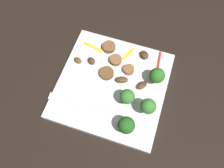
{
  "coord_description": "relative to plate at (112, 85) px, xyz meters",
  "views": [
    {
      "loc": [
        -0.07,
        0.23,
        0.53
      ],
      "look_at": [
        0.0,
        0.0,
        0.02
      ],
      "focal_mm": 36.9,
      "sensor_mm": 36.0,
      "label": 1
    }
  ],
  "objects": [
    {
      "name": "broccoli_floret_0",
      "position": [
        -0.1,
        0.04,
        0.04
      ],
      "size": [
        0.04,
        0.04,
        0.05
      ],
      "color": "#408630",
      "rests_on": "plate"
    },
    {
      "name": "mushroom_1",
      "position": [
        0.1,
        -0.03,
        0.01
      ],
      "size": [
        0.03,
        0.02,
        0.01
      ],
      "primitive_type": "ellipsoid",
      "rotation": [
        0.0,
        0.0,
        2.78
      ],
      "color": "brown",
      "rests_on": "plate"
    },
    {
      "name": "mushroom_2",
      "position": [
        -0.07,
        -0.02,
        0.01
      ],
      "size": [
        0.03,
        0.03,
        0.01
      ],
      "primitive_type": "ellipsoid",
      "rotation": [
        0.0,
        0.0,
        4.07
      ],
      "color": "#422B19",
      "rests_on": "plate"
    },
    {
      "name": "ground_plane",
      "position": [
        0.0,
        0.0,
        -0.01
      ],
      "size": [
        1.4,
        1.4,
        0.0
      ],
      "primitive_type": "plane",
      "color": "black"
    },
    {
      "name": "sausage_slice_3",
      "position": [
        -0.03,
        -0.05,
        0.01
      ],
      "size": [
        0.04,
        0.04,
        0.01
      ],
      "primitive_type": "cylinder",
      "rotation": [
        0.0,
        0.0,
        1.04
      ],
      "color": "brown",
      "rests_on": "plate"
    },
    {
      "name": "fork",
      "position": [
        0.06,
        0.07,
        0.01
      ],
      "size": [
        0.18,
        0.02,
        0.0
      ],
      "rotation": [
        0.0,
        0.0,
        0.04
      ],
      "color": "silver",
      "rests_on": "plate"
    },
    {
      "name": "mushroom_3",
      "position": [
        -0.05,
        -0.1,
        0.01
      ],
      "size": [
        0.03,
        0.03,
        0.01
      ],
      "primitive_type": "ellipsoid",
      "rotation": [
        0.0,
        0.0,
        5.47
      ],
      "color": "#422B19",
      "rests_on": "plate"
    },
    {
      "name": "pepper_strip_0",
      "position": [
        0.08,
        -0.09,
        0.01
      ],
      "size": [
        0.06,
        0.02,
        0.0
      ],
      "primitive_type": "cube",
      "rotation": [
        0.0,
        0.0,
        2.94
      ],
      "color": "yellow",
      "rests_on": "plate"
    },
    {
      "name": "sausage_slice_0",
      "position": [
        0.01,
        -0.06,
        0.01
      ],
      "size": [
        0.04,
        0.04,
        0.01
      ],
      "primitive_type": "cylinder",
      "rotation": [
        0.0,
        0.0,
        2.41
      ],
      "color": "brown",
      "rests_on": "plate"
    },
    {
      "name": "broccoli_floret_3",
      "position": [
        -0.1,
        -0.04,
        0.04
      ],
      "size": [
        0.04,
        0.04,
        0.05
      ],
      "color": "#347525",
      "rests_on": "plate"
    },
    {
      "name": "sausage_slice_1",
      "position": [
        0.02,
        -0.02,
        0.01
      ],
      "size": [
        0.05,
        0.05,
        0.01
      ],
      "primitive_type": "cylinder",
      "rotation": [
        0.0,
        0.0,
        2.83
      ],
      "color": "brown",
      "rests_on": "plate"
    },
    {
      "name": "mushroom_0",
      "position": [
        0.07,
        -0.04,
        0.02
      ],
      "size": [
        0.03,
        0.03,
        0.01
      ],
      "primitive_type": "ellipsoid",
      "rotation": [
        0.0,
        0.0,
        2.54
      ],
      "color": "#4C331E",
      "rests_on": "plate"
    },
    {
      "name": "pepper_strip_3",
      "position": [
        -0.1,
        -0.1,
        0.01
      ],
      "size": [
        0.01,
        0.06,
        0.0
      ],
      "primitive_type": "cube",
      "rotation": [
        0.0,
        0.0,
        1.65
      ],
      "color": "red",
      "rests_on": "plate"
    },
    {
      "name": "sausage_slice_2",
      "position": [
        0.04,
        -0.1,
        0.02
      ],
      "size": [
        0.05,
        0.05,
        0.01
      ],
      "primitive_type": "cylinder",
      "rotation": [
        0.0,
        0.0,
        0.54
      ],
      "color": "brown",
      "rests_on": "plate"
    },
    {
      "name": "mushroom_4",
      "position": [
        -0.02,
        -0.02,
        0.01
      ],
      "size": [
        0.03,
        0.03,
        0.01
      ],
      "primitive_type": "ellipsoid",
      "rotation": [
        0.0,
        0.0,
        0.3
      ],
      "color": "#4C331E",
      "rests_on": "plate"
    },
    {
      "name": "broccoli_floret_1",
      "position": [
        -0.05,
        0.03,
        0.04
      ],
      "size": [
        0.03,
        0.03,
        0.05
      ],
      "color": "#408630",
      "rests_on": "plate"
    },
    {
      "name": "plate",
      "position": [
        0.0,
        0.0,
        0.0
      ],
      "size": [
        0.26,
        0.26,
        0.02
      ],
      "primitive_type": "cube",
      "color": "white",
      "rests_on": "ground_plane"
    },
    {
      "name": "broccoli_floret_2",
      "position": [
        -0.06,
        0.1,
        0.04
      ],
      "size": [
        0.04,
        0.04,
        0.05
      ],
      "color": "#296420",
      "rests_on": "plate"
    },
    {
      "name": "pepper_strip_1",
      "position": [
        -0.01,
        -0.1,
        0.01
      ],
      "size": [
        0.02,
        0.04,
        0.0
      ],
      "primitive_type": "cube",
      "rotation": [
        0.0,
        0.0,
        1.18
      ],
      "color": "yellow",
      "rests_on": "plate"
    }
  ]
}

